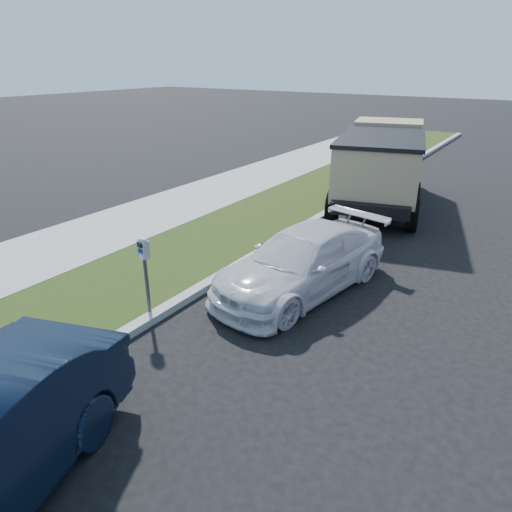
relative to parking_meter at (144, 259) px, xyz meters
The scene contains 5 objects.
ground 3.06m from the parking_meter, 14.33° to the left, with size 120.00×120.00×0.00m, color black.
streetside 4.09m from the parking_meter, 136.68° to the left, with size 6.12×50.00×0.15m.
parking_meter is the anchor object (origin of this frame).
white_wagon 3.31m from the parking_meter, 55.78° to the left, with size 1.83×4.51×1.31m, color silver.
dump_truck 9.93m from the parking_meter, 84.45° to the left, with size 3.97×6.85×2.53m.
Camera 1 is at (3.15, -5.88, 4.56)m, focal length 32.00 mm.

